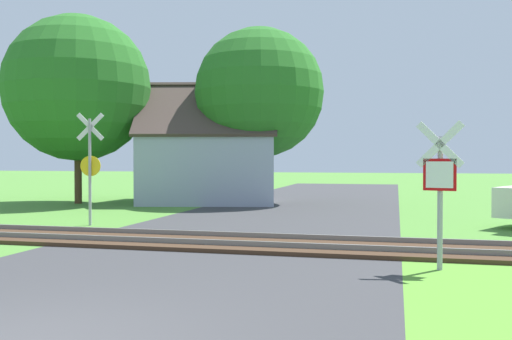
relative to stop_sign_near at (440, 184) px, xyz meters
name	(u,v)px	position (x,y,z in m)	size (l,w,h in m)	color
road_asphalt	(109,303)	(-4.80, -3.70, -1.62)	(8.26, 80.00, 0.01)	#38383A
rail_track	(226,242)	(-4.80, 2.10, -1.56)	(60.00, 2.60, 0.22)	#422D1E
stop_sign_near	(440,184)	(0.00, 0.00, 0.00)	(0.86, 0.24, 2.80)	#9E9EA5
crossing_sign_far	(90,162)	(-10.10, 4.91, 0.37)	(0.87, 0.20, 3.53)	#9E9EA5
house	(211,165)	(-9.53, 15.08, 0.19)	(7.60, 7.53, 5.78)	#99A3B7
tree_left	(78,88)	(-15.20, 12.62, 3.74)	(6.76, 6.76, 8.75)	#513823
tree_center	(259,93)	(-7.07, 14.91, 3.56)	(6.07, 6.07, 8.23)	#513823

